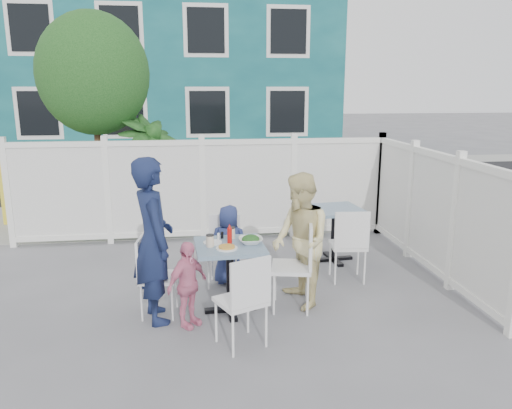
{
  "coord_description": "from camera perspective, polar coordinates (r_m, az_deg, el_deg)",
  "views": [
    {
      "loc": [
        -0.06,
        -5.32,
        2.39
      ],
      "look_at": [
        0.65,
        0.12,
        1.09
      ],
      "focal_mm": 35.0,
      "sensor_mm": 36.0,
      "label": 1
    }
  ],
  "objects": [
    {
      "name": "ground",
      "position": [
        5.83,
        -6.29,
        -11.0
      ],
      "size": [
        80.0,
        80.0,
        0.0
      ],
      "primitive_type": "plane",
      "color": "slate"
    },
    {
      "name": "near_sidewalk",
      "position": [
        9.42,
        -6.81,
        -1.48
      ],
      "size": [
        24.0,
        2.6,
        0.01
      ],
      "primitive_type": "cube",
      "color": "gray",
      "rests_on": "ground"
    },
    {
      "name": "street",
      "position": [
        13.04,
        -7.04,
        2.63
      ],
      "size": [
        24.0,
        5.0,
        0.01
      ],
      "primitive_type": "cube",
      "color": "black",
      "rests_on": "ground"
    },
    {
      "name": "far_sidewalk",
      "position": [
        16.09,
        -7.15,
        4.65
      ],
      "size": [
        24.0,
        1.6,
        0.01
      ],
      "primitive_type": "cube",
      "color": "gray",
      "rests_on": "ground"
    },
    {
      "name": "building",
      "position": [
        19.33,
        -9.03,
        14.93
      ],
      "size": [
        11.0,
        6.0,
        6.0
      ],
      "color": "#13515B",
      "rests_on": "ground"
    },
    {
      "name": "fence_back",
      "position": [
        7.88,
        -6.1,
        1.45
      ],
      "size": [
        5.86,
        0.08,
        1.6
      ],
      "color": "white",
      "rests_on": "ground"
    },
    {
      "name": "fence_right",
      "position": [
        6.85,
        19.36,
        -1.03
      ],
      "size": [
        0.08,
        3.66,
        1.6
      ],
      "rotation": [
        0.0,
        0.0,
        1.57
      ],
      "color": "white",
      "rests_on": "ground"
    },
    {
      "name": "tree",
      "position": [
        8.75,
        -18.1,
        13.97
      ],
      "size": [
        1.8,
        1.62,
        3.59
      ],
      "color": "#382316",
      "rests_on": "ground"
    },
    {
      "name": "utility_cabinet",
      "position": [
        9.94,
        -24.92,
        2.08
      ],
      "size": [
        0.78,
        0.6,
        1.34
      ],
      "primitive_type": "cube",
      "rotation": [
        0.0,
        0.0,
        0.12
      ],
      "color": "yellow",
      "rests_on": "ground"
    },
    {
      "name": "potted_shrub_a",
      "position": [
        8.56,
        -12.18,
        3.47
      ],
      "size": [
        1.54,
        1.54,
        1.95
      ],
      "primitive_type": "imported",
      "rotation": [
        0.0,
        0.0,
        0.87
      ],
      "color": "#133D14",
      "rests_on": "ground"
    },
    {
      "name": "potted_shrub_b",
      "position": [
        8.59,
        1.98,
        2.06
      ],
      "size": [
        1.6,
        1.5,
        1.44
      ],
      "primitive_type": "imported",
      "rotation": [
        0.0,
        0.0,
        2.79
      ],
      "color": "#133D14",
      "rests_on": "ground"
    },
    {
      "name": "main_table",
      "position": [
        5.36,
        -3.01,
        -6.33
      ],
      "size": [
        0.75,
        0.75,
        0.76
      ],
      "rotation": [
        0.0,
        0.0,
        0.05
      ],
      "color": "slate",
      "rests_on": "ground"
    },
    {
      "name": "spare_table",
      "position": [
        7.0,
        8.95,
        -1.79
      ],
      "size": [
        0.8,
        0.8,
        0.76
      ],
      "rotation": [
        0.0,
        0.0,
        0.12
      ],
      "color": "slate",
      "rests_on": "ground"
    },
    {
      "name": "chair_left",
      "position": [
        5.43,
        -11.87,
        -7.36
      ],
      "size": [
        0.42,
        0.43,
        0.86
      ],
      "rotation": [
        0.0,
        0.0,
        -1.69
      ],
      "color": "white",
      "rests_on": "ground"
    },
    {
      "name": "chair_right",
      "position": [
        5.46,
        4.95,
        -6.26
      ],
      "size": [
        0.51,
        0.52,
        0.98
      ],
      "rotation": [
        0.0,
        0.0,
        1.37
      ],
      "color": "white",
      "rests_on": "ground"
    },
    {
      "name": "chair_back",
      "position": [
        6.18,
        -3.67,
        -4.58
      ],
      "size": [
        0.45,
        0.43,
        0.85
      ],
      "rotation": [
        0.0,
        0.0,
        2.97
      ],
      "color": "white",
      "rests_on": "ground"
    },
    {
      "name": "chair_near",
      "position": [
        4.64,
        -1.28,
        -10.34
      ],
      "size": [
        0.54,
        0.53,
        0.91
      ],
      "rotation": [
        0.0,
        0.0,
        0.42
      ],
      "color": "white",
      "rests_on": "ground"
    },
    {
      "name": "chair_spare",
      "position": [
        6.27,
        10.64,
        -4.06
      ],
      "size": [
        0.46,
        0.45,
        0.93
      ],
      "rotation": [
        0.0,
        0.0,
        -0.09
      ],
      "color": "white",
      "rests_on": "ground"
    },
    {
      "name": "man",
      "position": [
        5.21,
        -11.66,
        -4.04
      ],
      "size": [
        0.57,
        0.72,
        1.72
      ],
      "primitive_type": "imported",
      "rotation": [
        0.0,
        0.0,
        1.86
      ],
      "color": "#151E41",
      "rests_on": "ground"
    },
    {
      "name": "woman",
      "position": [
        5.49,
        5.1,
        -4.17
      ],
      "size": [
        0.68,
        0.81,
        1.5
      ],
      "primitive_type": "imported",
      "rotation": [
        0.0,
        0.0,
        -1.4
      ],
      "color": "#E2C54D",
      "rests_on": "ground"
    },
    {
      "name": "boy",
      "position": [
        6.16,
        -3.11,
        -4.63
      ],
      "size": [
        0.55,
        0.44,
        0.99
      ],
      "primitive_type": "imported",
      "rotation": [
        0.0,
        0.0,
        2.86
      ],
      "color": "navy",
      "rests_on": "ground"
    },
    {
      "name": "toddler",
      "position": [
        5.13,
        -7.84,
        -9.06
      ],
      "size": [
        0.53,
        0.53,
        0.9
      ],
      "primitive_type": "imported",
      "rotation": [
        0.0,
        0.0,
        0.79
      ],
      "color": "pink",
      "rests_on": "ground"
    },
    {
      "name": "plate_main",
      "position": [
        5.17,
        -3.36,
        -5.01
      ],
      "size": [
        0.23,
        0.23,
        0.01
      ],
      "primitive_type": "cylinder",
      "color": "white",
      "rests_on": "main_table"
    },
    {
      "name": "plate_side",
      "position": [
        5.37,
        -4.98,
        -4.34
      ],
      "size": [
        0.2,
        0.2,
        0.01
      ],
      "primitive_type": "cylinder",
      "color": "white",
      "rests_on": "main_table"
    },
    {
      "name": "salad_bowl",
      "position": [
        5.33,
        -0.61,
        -4.15
      ],
      "size": [
        0.26,
        0.26,
        0.06
      ],
      "primitive_type": "imported",
      "color": "white",
      "rests_on": "main_table"
    },
    {
      "name": "coffee_cup_a",
      "position": [
        5.24,
        -5.28,
        -4.2
      ],
      "size": [
        0.08,
        0.08,
        0.12
      ],
      "primitive_type": "cylinder",
      "color": "beige",
      "rests_on": "main_table"
    },
    {
      "name": "coffee_cup_b",
      "position": [
        5.51,
        -2.82,
        -3.3
      ],
      "size": [
        0.08,
        0.08,
        0.12
      ],
      "primitive_type": "cylinder",
      "color": "beige",
      "rests_on": "main_table"
    },
    {
      "name": "ketchup_bottle",
      "position": [
        5.33,
        -3.03,
        -3.59
      ],
      "size": [
        0.05,
        0.05,
        0.17
      ],
      "primitive_type": "cylinder",
      "color": "red",
      "rests_on": "main_table"
    },
    {
      "name": "salt_shaker",
      "position": [
        5.5,
        -4.31,
        -3.62
      ],
      "size": [
        0.03,
        0.03,
        0.07
      ],
      "primitive_type": "cylinder",
      "color": "white",
      "rests_on": "main_table"
    },
    {
      "name": "pepper_shaker",
      "position": [
        5.51,
        -3.9,
        -3.51
      ],
      "size": [
        0.03,
        0.03,
        0.08
      ],
      "primitive_type": "cylinder",
      "color": "black",
      "rests_on": "main_table"
    }
  ]
}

